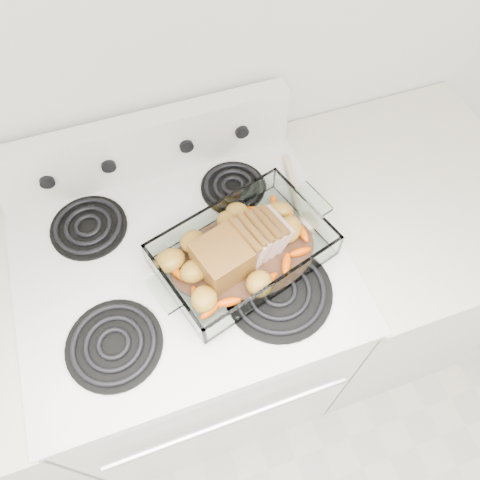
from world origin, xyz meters
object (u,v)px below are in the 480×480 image
object	(u,v)px
counter_right	(378,269)
pork_roast	(234,249)
electric_range	(195,327)
baking_dish	(243,253)

from	to	relation	value
counter_right	pork_roast	world-z (taller)	pork_roast
electric_range	counter_right	bearing A→B (deg)	-0.10
electric_range	pork_roast	distance (m)	0.53
counter_right	pork_roast	xyz separation A→B (m)	(-0.54, -0.05, 0.53)
electric_range	baking_dish	world-z (taller)	electric_range
pork_roast	electric_range	bearing A→B (deg)	169.58
baking_dish	counter_right	bearing A→B (deg)	-11.02
baking_dish	pork_roast	bearing A→B (deg)	163.49
baking_dish	pork_roast	xyz separation A→B (m)	(-0.02, -0.00, 0.03)
counter_right	pork_roast	size ratio (longest dim) A/B	4.06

